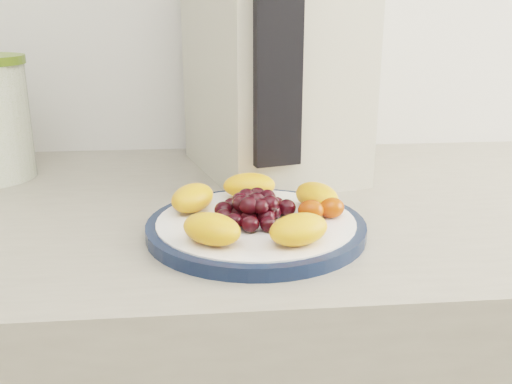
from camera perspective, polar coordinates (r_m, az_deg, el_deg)
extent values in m
cylinder|color=#121E38|center=(0.65, 0.00, -3.59)|extent=(0.25, 0.25, 0.01)
cylinder|color=white|center=(0.65, 0.00, -3.51)|extent=(0.22, 0.22, 0.02)
cube|color=#B5B19D|center=(0.88, 1.51, 13.48)|extent=(0.27, 0.33, 0.35)
cube|color=black|center=(0.72, 2.17, 12.95)|extent=(0.06, 0.04, 0.26)
ellipsoid|color=orange|center=(0.68, 6.11, -0.44)|extent=(0.06, 0.08, 0.03)
ellipsoid|color=orange|center=(0.71, -0.67, 0.65)|extent=(0.07, 0.04, 0.03)
ellipsoid|color=orange|center=(0.67, -6.36, -0.58)|extent=(0.07, 0.08, 0.03)
ellipsoid|color=orange|center=(0.58, -4.44, -3.70)|extent=(0.08, 0.07, 0.03)
ellipsoid|color=orange|center=(0.57, 4.29, -3.74)|extent=(0.08, 0.07, 0.03)
ellipsoid|color=black|center=(0.64, 0.00, -2.03)|extent=(0.02, 0.02, 0.02)
ellipsoid|color=black|center=(0.64, 1.71, -2.01)|extent=(0.02, 0.02, 0.02)
ellipsoid|color=black|center=(0.66, 0.69, -1.55)|extent=(0.02, 0.02, 0.02)
ellipsoid|color=black|center=(0.65, -0.98, -1.58)|extent=(0.02, 0.02, 0.02)
ellipsoid|color=black|center=(0.64, -1.72, -2.14)|extent=(0.02, 0.02, 0.02)
ellipsoid|color=black|center=(0.62, -0.73, -2.62)|extent=(0.02, 0.02, 0.02)
ellipsoid|color=black|center=(0.62, 1.02, -2.49)|extent=(0.02, 0.02, 0.02)
ellipsoid|color=black|center=(0.65, 3.08, -1.59)|extent=(0.02, 0.02, 0.02)
ellipsoid|color=black|center=(0.67, 2.04, -1.23)|extent=(0.02, 0.02, 0.02)
ellipsoid|color=black|center=(0.67, 0.52, -1.01)|extent=(0.02, 0.02, 0.02)
ellipsoid|color=black|center=(0.67, -1.12, -1.03)|extent=(0.02, 0.02, 0.02)
ellipsoid|color=black|center=(0.66, -2.50, -1.36)|extent=(0.02, 0.02, 0.02)
ellipsoid|color=black|center=(0.65, -3.27, -1.80)|extent=(0.02, 0.02, 0.02)
ellipsoid|color=black|center=(0.63, -3.20, -2.46)|extent=(0.02, 0.02, 0.02)
ellipsoid|color=black|center=(0.61, -2.23, -2.95)|extent=(0.02, 0.02, 0.02)
ellipsoid|color=black|center=(0.60, -0.58, -3.23)|extent=(0.02, 0.02, 0.02)
ellipsoid|color=black|center=(0.61, 1.24, -3.21)|extent=(0.02, 0.02, 0.02)
ellipsoid|color=black|center=(0.63, 0.00, -0.89)|extent=(0.02, 0.02, 0.02)
ellipsoid|color=black|center=(0.65, 1.13, -0.54)|extent=(0.02, 0.02, 0.02)
ellipsoid|color=black|center=(0.65, 0.13, -0.38)|extent=(0.02, 0.02, 0.02)
ellipsoid|color=black|center=(0.65, -0.93, -0.48)|extent=(0.02, 0.02, 0.02)
ellipsoid|color=black|center=(0.64, -1.58, -0.79)|extent=(0.02, 0.02, 0.02)
ellipsoid|color=black|center=(0.63, -1.50, -1.14)|extent=(0.02, 0.02, 0.02)
ellipsoid|color=black|center=(0.62, -0.70, -1.38)|extent=(0.02, 0.02, 0.02)
ellipsoid|color=black|center=(0.62, 0.45, -1.44)|extent=(0.02, 0.02, 0.02)
ellipsoid|color=black|center=(0.63, 1.37, -1.19)|extent=(0.02, 0.02, 0.02)
ellipsoid|color=red|center=(0.64, 5.53, -1.82)|extent=(0.03, 0.03, 0.02)
ellipsoid|color=red|center=(0.65, 7.57, -1.57)|extent=(0.04, 0.03, 0.02)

